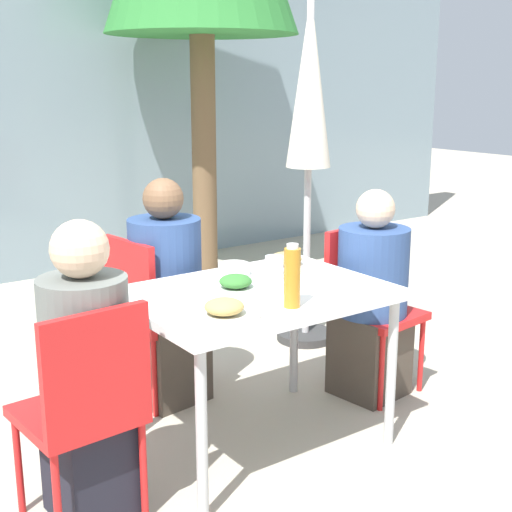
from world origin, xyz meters
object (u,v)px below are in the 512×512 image
Objects in this scene: person_left at (88,380)px; salad_bowl at (234,269)px; chair_far at (148,307)px; closed_umbrella at (309,107)px; drinking_cup at (274,268)px; person_right at (372,302)px; chair_right at (366,297)px; person_far at (166,300)px; bottle at (292,277)px; chair_left at (86,401)px.

person_left reaches higher than salad_bowl.
chair_far is 1.56m from closed_umbrella.
person_left is 1.01m from drinking_cup.
closed_umbrella is at bearing -113.43° from person_right.
person_far is (-0.93, 0.47, 0.03)m from chair_right.
chair_right is at bearing 28.05° from bottle.
person_right is at bearing 50.55° from person_far.
person_left is at bearing -1.44° from person_right.
chair_far is at bearing 118.66° from drinking_cup.
person_far is at bearing 93.76° from bottle.
closed_umbrella reaches higher than chair_right.
person_left is 0.54× the size of closed_umbrella.
chair_left is 1.07m from drinking_cup.
chair_far is at bearing 98.61° from bottle.
person_far reaches higher than salad_bowl.
closed_umbrella is at bearing -112.37° from chair_right.
bottle is (0.06, -0.93, 0.32)m from person_far.
drinking_cup is (1.01, 0.23, 0.28)m from chair_left.
person_left is 1.32× the size of chair_right.
person_left reaches higher than person_right.
person_right reaches higher than chair_far.
chair_right is 0.83m from salad_bowl.
bottle is (0.15, -0.97, 0.35)m from chair_far.
closed_umbrella is at bearing 23.61° from person_left.
closed_umbrella is (1.13, 0.26, 0.92)m from person_far.
chair_left is 0.79× the size of person_right.
bottle is (0.78, -0.22, 0.32)m from person_left.
bottle is at bearing 1.24° from chair_far.
person_left is at bearing -171.55° from drinking_cup.
person_left is 10.49× the size of drinking_cup.
chair_right is at bearing 55.72° from person_far.
person_far is at bearing 40.68° from person_left.
drinking_cup is at bearing 8.53° from chair_left.
bottle reaches higher than drinking_cup.
chair_left is 1.00× the size of chair_right.
person_right is (1.61, 0.16, -0.04)m from person_left.
chair_left is 2.37m from closed_umbrella.
person_left is 2.28m from closed_umbrella.
person_far reaches higher than person_left.
person_left reaches higher than drinking_cup.
chair_left and chair_far have the same top height.
closed_umbrella reaches higher than chair_left.
bottle is at bearing -3.62° from person_far.
salad_bowl is (-0.75, 0.15, 0.26)m from person_right.
person_right is (-0.04, -0.09, 0.00)m from chair_right.
salad_bowl is (0.23, -0.44, 0.26)m from chair_far.
closed_umbrella reaches higher than bottle.
person_right is 0.98m from bottle.
person_far is at bearing 58.09° from chair_far.
closed_umbrella is (1.89, 1.06, 0.96)m from chair_left.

